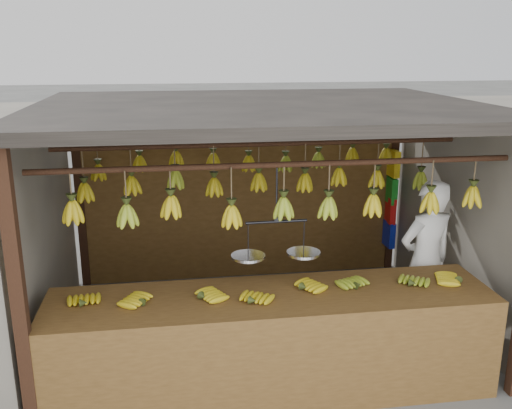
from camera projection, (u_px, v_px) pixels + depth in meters
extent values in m
plane|color=#5B5B57|center=(260.00, 328.00, 6.13)|extent=(80.00, 80.00, 0.00)
cube|color=black|center=(19.00, 303.00, 4.11)|extent=(0.10, 0.10, 2.30)
cube|color=black|center=(80.00, 197.00, 6.96)|extent=(0.10, 0.10, 2.30)
cube|color=black|center=(392.00, 185.00, 7.53)|extent=(0.10, 0.10, 2.30)
cube|color=black|center=(261.00, 108.00, 5.50)|extent=(4.30, 3.30, 0.10)
cylinder|color=black|center=(280.00, 165.00, 4.64)|extent=(4.00, 0.05, 0.05)
cylinder|color=black|center=(261.00, 144.00, 5.59)|extent=(4.00, 0.05, 0.05)
cylinder|color=black|center=(247.00, 130.00, 6.54)|extent=(4.00, 0.05, 0.05)
cube|color=brown|center=(242.00, 209.00, 7.32)|extent=(4.00, 0.06, 1.80)
cube|color=brown|center=(272.00, 299.00, 4.84)|extent=(3.80, 0.84, 0.08)
cube|color=brown|center=(281.00, 368.00, 4.55)|extent=(3.80, 0.04, 0.90)
cube|color=black|center=(48.00, 388.00, 4.35)|extent=(0.07, 0.07, 0.82)
cube|color=black|center=(486.00, 352.00, 4.87)|extent=(0.07, 0.07, 0.82)
cube|color=black|center=(65.00, 340.00, 5.06)|extent=(0.07, 0.07, 0.82)
cube|color=black|center=(446.00, 313.00, 5.58)|extent=(0.07, 0.07, 0.82)
ellipsoid|color=gold|center=(84.00, 304.00, 4.59)|extent=(0.20, 0.26, 0.06)
ellipsoid|color=gold|center=(144.00, 302.00, 4.63)|extent=(0.30, 0.28, 0.06)
ellipsoid|color=gold|center=(203.00, 298.00, 4.70)|extent=(0.30, 0.27, 0.06)
ellipsoid|color=gold|center=(253.00, 302.00, 4.63)|extent=(0.28, 0.30, 0.06)
ellipsoid|color=gold|center=(304.00, 288.00, 4.88)|extent=(0.30, 0.28, 0.06)
ellipsoid|color=#92A523|center=(358.00, 286.00, 4.93)|extent=(0.25, 0.29, 0.06)
ellipsoid|color=#92A523|center=(412.00, 284.00, 4.96)|extent=(0.28, 0.30, 0.06)
ellipsoid|color=gold|center=(458.00, 279.00, 5.06)|extent=(0.29, 0.25, 0.06)
ellipsoid|color=gold|center=(73.00, 212.00, 4.48)|extent=(0.16, 0.16, 0.28)
ellipsoid|color=#92A523|center=(127.00, 216.00, 4.52)|extent=(0.16, 0.16, 0.28)
ellipsoid|color=gold|center=(171.00, 207.00, 4.62)|extent=(0.16, 0.16, 0.28)
ellipsoid|color=gold|center=(232.00, 216.00, 4.66)|extent=(0.16, 0.16, 0.28)
ellipsoid|color=#92A523|center=(284.00, 208.00, 4.73)|extent=(0.16, 0.16, 0.28)
ellipsoid|color=#92A523|center=(328.00, 208.00, 4.78)|extent=(0.16, 0.16, 0.28)
ellipsoid|color=gold|center=(373.00, 205.00, 4.86)|extent=(0.16, 0.16, 0.28)
ellipsoid|color=gold|center=(430.00, 202.00, 4.90)|extent=(0.16, 0.16, 0.28)
ellipsoid|color=gold|center=(472.00, 197.00, 4.98)|extent=(0.16, 0.16, 0.28)
ellipsoid|color=gold|center=(85.00, 192.00, 5.46)|extent=(0.16, 0.16, 0.28)
ellipsoid|color=gold|center=(132.00, 185.00, 5.51)|extent=(0.16, 0.16, 0.28)
ellipsoid|color=#92A523|center=(176.00, 180.00, 5.59)|extent=(0.16, 0.16, 0.28)
ellipsoid|color=gold|center=(214.00, 187.00, 5.61)|extent=(0.16, 0.16, 0.28)
ellipsoid|color=gold|center=(259.00, 182.00, 5.73)|extent=(0.16, 0.16, 0.28)
ellipsoid|color=gold|center=(305.00, 182.00, 5.74)|extent=(0.16, 0.16, 0.28)
ellipsoid|color=gold|center=(339.00, 177.00, 5.84)|extent=(0.16, 0.16, 0.28)
ellipsoid|color=gold|center=(377.00, 179.00, 5.92)|extent=(0.16, 0.16, 0.28)
ellipsoid|color=#92A523|center=(420.00, 180.00, 5.97)|extent=(0.16, 0.16, 0.28)
ellipsoid|color=gold|center=(99.00, 172.00, 6.38)|extent=(0.16, 0.16, 0.28)
ellipsoid|color=gold|center=(140.00, 163.00, 6.51)|extent=(0.16, 0.16, 0.28)
ellipsoid|color=gold|center=(176.00, 159.00, 6.53)|extent=(0.16, 0.16, 0.28)
ellipsoid|color=gold|center=(213.00, 161.00, 6.63)|extent=(0.16, 0.16, 0.28)
ellipsoid|color=gold|center=(249.00, 163.00, 6.62)|extent=(0.16, 0.16, 0.28)
ellipsoid|color=#92A523|center=(285.00, 164.00, 6.67)|extent=(0.16, 0.16, 0.28)
ellipsoid|color=#92A523|center=(318.00, 160.00, 6.74)|extent=(0.16, 0.16, 0.28)
ellipsoid|color=gold|center=(352.00, 155.00, 6.84)|extent=(0.16, 0.16, 0.28)
ellipsoid|color=gold|center=(386.00, 156.00, 6.86)|extent=(0.16, 0.16, 0.28)
cylinder|color=black|center=(277.00, 194.00, 4.70)|extent=(0.02, 0.02, 0.49)
cylinder|color=black|center=(276.00, 222.00, 4.77)|extent=(0.52, 0.03, 0.02)
cylinder|color=silver|center=(248.00, 257.00, 4.81)|extent=(0.28, 0.28, 0.02)
cylinder|color=silver|center=(303.00, 254.00, 4.89)|extent=(0.28, 0.28, 0.02)
imported|color=white|center=(425.00, 262.00, 5.69)|extent=(0.70, 0.55, 1.69)
cube|color=yellow|center=(393.00, 163.00, 7.29)|extent=(0.08, 0.26, 0.34)
cube|color=#199926|center=(392.00, 190.00, 7.39)|extent=(0.08, 0.26, 0.34)
cube|color=red|center=(390.00, 210.00, 7.46)|extent=(0.08, 0.26, 0.34)
cube|color=#1426BF|center=(389.00, 234.00, 7.55)|extent=(0.08, 0.26, 0.34)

